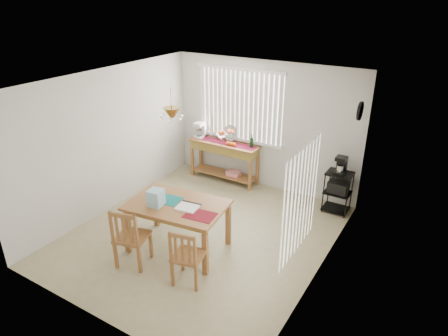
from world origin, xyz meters
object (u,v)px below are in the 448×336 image
Objects in this scene: chair_left at (131,237)px; wire_cart at (338,188)px; sideboard at (225,152)px; cart_items at (341,165)px; dining_table at (177,209)px; chair_right at (187,257)px.

wire_cart is at bearing 55.74° from chair_left.
sideboard is 2.50m from cart_items.
chair_left is (-0.33, -0.71, -0.23)m from dining_table.
dining_table reaches higher than wire_cart.
chair_left is at bearing -115.28° from dining_table.
chair_left reaches higher than dining_table.
dining_table is (-1.81, -2.45, -0.23)m from cart_items.
wire_cart is 3.27m from chair_right.
sideboard is at bearing 178.38° from wire_cart.
cart_items is at bearing 53.54° from dining_table.
chair_right is (0.62, -0.60, -0.27)m from dining_table.
cart_items is at bearing 90.00° from wire_cart.
chair_left is (0.33, -3.22, -0.17)m from sideboard.
chair_left is 0.96m from chair_right.
sideboard is 4.71× the size of cart_items.
chair_left is (-2.14, -3.16, -0.46)m from cart_items.
cart_items is 0.36× the size of chair_right.
chair_right is at bearing 6.17° from chair_left.
dining_table is (0.67, -2.51, 0.06)m from sideboard.
chair_left reaches higher than sideboard.
wire_cart is 0.49× the size of dining_table.
wire_cart is 0.81× the size of chair_left.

